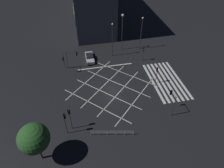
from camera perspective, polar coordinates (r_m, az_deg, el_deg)
name	(u,v)px	position (r m, az deg, el deg)	size (l,w,h in m)	color
ground_plane	(112,88)	(38.37, 0.00, -1.20)	(200.00, 200.00, 0.00)	black
road_markings	(148,82)	(40.47, 10.31, 0.68)	(17.90, 22.96, 0.01)	silver
traffic_light_ne_main	(63,59)	(41.94, -13.75, 6.85)	(2.12, 0.36, 4.07)	#2D2D30
traffic_light_ne_cross	(72,56)	(42.55, -11.26, 7.82)	(0.36, 2.39, 4.05)	#2D2D30
traffic_light_nw_main	(70,115)	(30.37, -12.02, -8.70)	(0.39, 0.36, 4.37)	#2D2D30
traffic_light_nw_cross	(65,120)	(29.78, -13.28, -9.92)	(0.36, 0.39, 4.57)	#2D2D30
traffic_light_median_south	(157,72)	(38.73, 12.68, 3.39)	(0.36, 0.39, 3.83)	#2D2D30
traffic_light_sw_main	(172,98)	(33.43, 16.84, -3.88)	(1.94, 0.36, 4.36)	#2D2D30
traffic_light_se_main	(144,51)	(44.79, 9.03, 9.29)	(0.39, 0.36, 3.52)	#2D2D30
street_lamp_east	(122,24)	(46.58, 3.00, 16.72)	(0.58, 0.58, 8.86)	#2D2D30
street_lamp_west	(142,29)	(47.94, 8.45, 15.18)	(0.41, 0.41, 8.03)	#2D2D30
street_lamp_far	(112,36)	(44.72, 0.13, 13.51)	(0.40, 0.40, 8.01)	#2D2D30
street_tree_near	(34,139)	(27.24, -21.44, -14.33)	(3.99, 3.99, 6.67)	brown
waiting_car	(90,57)	(45.93, -6.41, 7.57)	(4.58, 1.72, 1.22)	#B7BABC
pedestrian_railing	(112,132)	(30.87, 0.00, -13.67)	(1.38, 6.42, 1.05)	#B7B7BC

